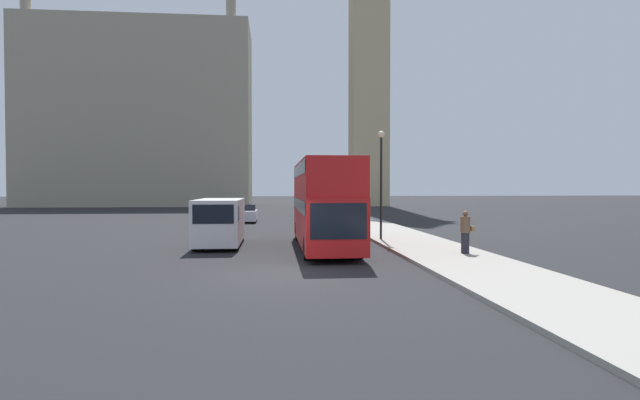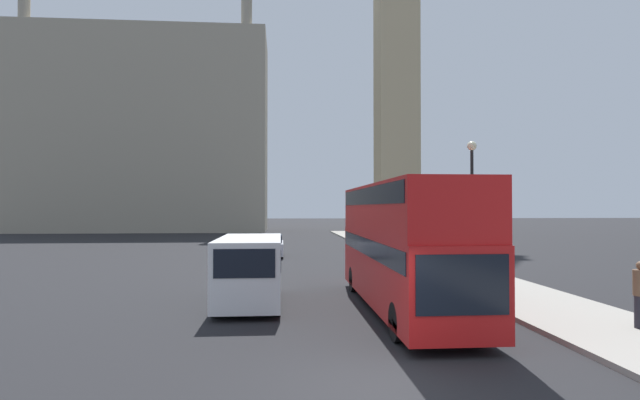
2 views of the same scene
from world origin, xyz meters
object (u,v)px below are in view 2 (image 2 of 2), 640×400
Objects in this scene: red_double_decker_bus at (403,240)px; street_lamp at (472,193)px; white_van at (250,269)px; parked_sedan at (270,247)px.

street_lamp reaches higher than red_double_decker_bus.
street_lamp is (8.41, 1.17, 2.69)m from white_van.
white_van is (-5.08, 1.26, -1.06)m from red_double_decker_bus.
street_lamp reaches higher than parked_sedan.
white_van is 1.30× the size of parked_sedan.
white_van is 8.91m from street_lamp.
red_double_decker_bus is 19.30m from parked_sedan.
red_double_decker_bus is 2.55× the size of parked_sedan.
street_lamp reaches higher than white_van.
red_double_decker_bus reaches higher than parked_sedan.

